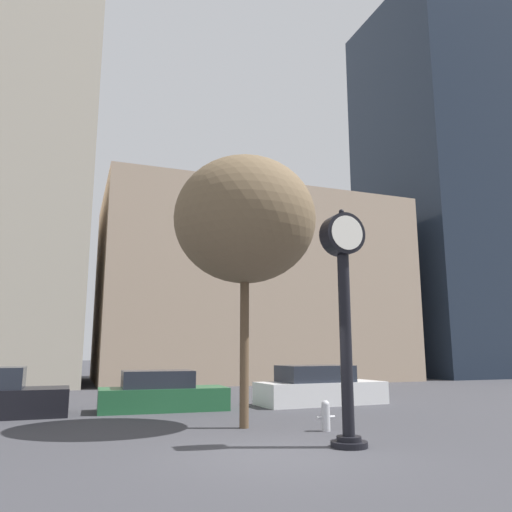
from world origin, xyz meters
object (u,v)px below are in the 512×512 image
object	(u,v)px
street_clock	(344,296)
car_white	(319,388)
fire_hydrant_far	(326,415)
car_green	(162,394)
bare_tree	(245,220)

from	to	relation	value
street_clock	car_white	xyz separation A→B (m)	(3.29, 7.66, -2.53)
fire_hydrant_far	street_clock	bearing A→B (deg)	-105.11
car_green	fire_hydrant_far	distance (m)	6.50
street_clock	bare_tree	distance (m)	4.17
car_green	car_white	xyz separation A→B (m)	(5.84, -0.08, 0.05)
bare_tree	car_green	bearing A→B (deg)	106.59
car_white	bare_tree	size ratio (longest dim) A/B	0.67
fire_hydrant_far	bare_tree	xyz separation A→B (m)	(-1.75, 1.16, 5.14)
street_clock	fire_hydrant_far	bearing A→B (deg)	74.89
car_green	fire_hydrant_far	world-z (taller)	car_green
car_green	bare_tree	xyz separation A→B (m)	(1.36, -4.55, 4.97)
street_clock	fire_hydrant_far	size ratio (longest dim) A/B	6.90
fire_hydrant_far	bare_tree	bearing A→B (deg)	146.38
car_green	bare_tree	world-z (taller)	bare_tree
car_green	fire_hydrant_far	xyz separation A→B (m)	(3.10, -5.71, -0.17)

